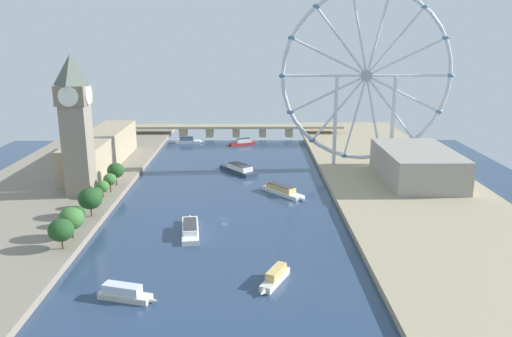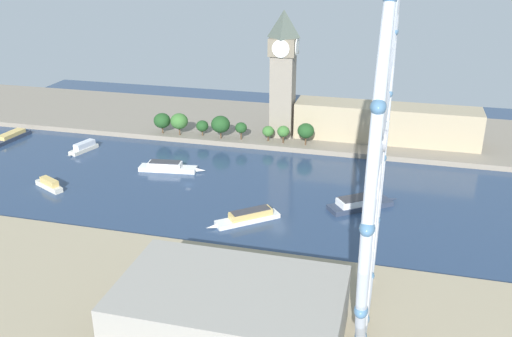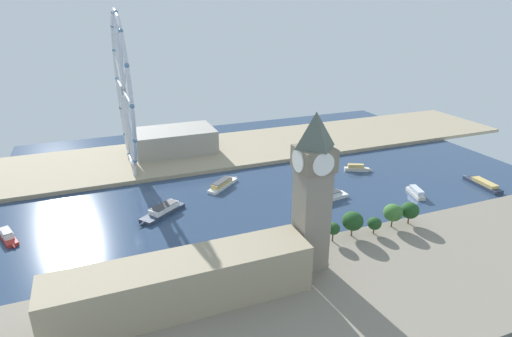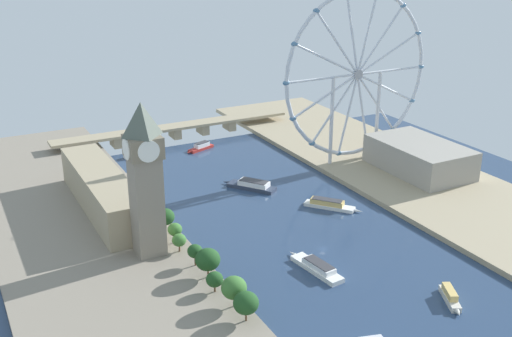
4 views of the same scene
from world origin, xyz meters
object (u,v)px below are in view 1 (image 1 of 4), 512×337
at_px(river_bridge, 236,128).
at_px(clock_tower, 76,124).
at_px(riverside_hall, 417,165).
at_px(tour_boat_7, 282,190).
at_px(tour_boat_2, 243,142).
at_px(tour_boat_0, 239,169).
at_px(ferris_wheel, 367,76).
at_px(tour_boat_4, 188,141).
at_px(tour_boat_6, 275,278).
at_px(tour_boat_5, 190,228).
at_px(parliament_block, 102,150).
at_px(tour_boat_1, 125,293).

bearing_deg(river_bridge, clock_tower, -114.39).
relative_size(riverside_hall, tour_boat_7, 2.28).
relative_size(river_bridge, tour_boat_2, 7.80).
bearing_deg(clock_tower, tour_boat_2, 58.28).
bearing_deg(tour_boat_0, ferris_wheel, -120.05).
bearing_deg(tour_boat_7, tour_boat_4, 167.49).
bearing_deg(river_bridge, tour_boat_6, -85.44).
relative_size(tour_boat_2, tour_boat_5, 0.67).
relative_size(parliament_block, tour_boat_6, 5.10).
xyz_separation_m(river_bridge, tour_boat_1, (-30.39, -284.47, -4.62)).
height_order(clock_tower, river_bridge, clock_tower).
bearing_deg(tour_boat_2, parliament_block, 19.21).
bearing_deg(tour_boat_2, tour_boat_4, -29.13).
height_order(tour_boat_5, tour_boat_7, tour_boat_7).
bearing_deg(tour_boat_4, tour_boat_6, -79.77).
distance_m(riverside_hall, tour_boat_0, 112.17).
distance_m(clock_tower, tour_boat_1, 125.72).
bearing_deg(parliament_block, tour_boat_5, -57.21).
relative_size(river_bridge, tour_boat_7, 6.50).
bearing_deg(parliament_block, tour_boat_1, -71.87).
relative_size(tour_boat_1, tour_boat_4, 0.91).
bearing_deg(tour_boat_7, ferris_wheel, 94.65).
distance_m(tour_boat_4, tour_boat_5, 196.42).
bearing_deg(ferris_wheel, river_bridge, 128.21).
bearing_deg(parliament_block, riverside_hall, -10.50).
relative_size(clock_tower, tour_boat_7, 2.59).
bearing_deg(clock_tower, tour_boat_6, -43.82).
xyz_separation_m(tour_boat_0, tour_boat_4, (-44.20, 91.07, -0.15)).
xyz_separation_m(river_bridge, tour_boat_2, (6.33, -36.65, -4.77)).
relative_size(ferris_wheel, river_bridge, 0.61).
xyz_separation_m(clock_tower, riverside_hall, (192.38, 25.23, -29.79)).
bearing_deg(tour_boat_6, tour_boat_1, -51.70).
bearing_deg(clock_tower, tour_boat_1, -65.51).
xyz_separation_m(tour_boat_2, tour_boat_4, (-45.60, 6.80, 0.03)).
height_order(parliament_block, river_bridge, parliament_block).
bearing_deg(tour_boat_7, riverside_hall, 62.10).
height_order(river_bridge, tour_boat_7, river_bridge).
xyz_separation_m(clock_tower, ferris_wheel, (167.98, 63.97, 19.36)).
bearing_deg(riverside_hall, tour_boat_0, 164.50).
bearing_deg(tour_boat_0, tour_boat_5, 133.09).
distance_m(river_bridge, tour_boat_1, 286.12).
xyz_separation_m(ferris_wheel, tour_boat_6, (-66.38, -161.48, -59.40)).
relative_size(ferris_wheel, tour_boat_6, 5.43).
bearing_deg(tour_boat_5, riverside_hall, -66.99).
distance_m(riverside_hall, tour_boat_2, 156.26).
relative_size(parliament_block, ferris_wheel, 0.94).
xyz_separation_m(tour_boat_5, tour_boat_6, (36.62, -48.77, 0.16)).
height_order(riverside_hall, tour_boat_7, riverside_hall).
xyz_separation_m(parliament_block, ferris_wheel, (174.40, 1.89, 47.92)).
xyz_separation_m(parliament_block, tour_boat_2, (92.56, 77.27, -11.58)).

